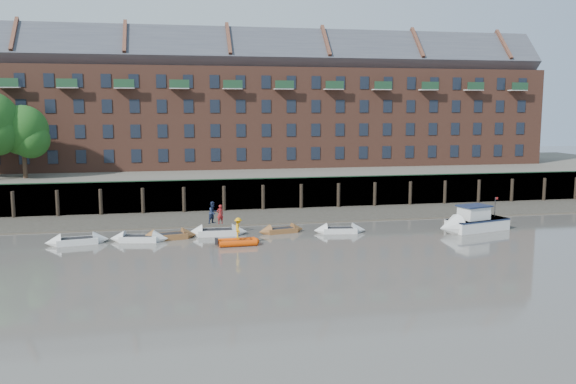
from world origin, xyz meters
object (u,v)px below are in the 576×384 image
object	(u,v)px
rowboat_2	(168,236)
person_rower_a	(220,214)
rowboat_3	(217,232)
motor_launch	(467,223)
rowboat_4	(281,230)
rowboat_1	(139,238)
rowboat_0	(77,241)
rib_tender	(239,242)
person_rower_b	(213,212)
rowboat_6	(340,230)
person_rib_crew	(238,228)

from	to	relation	value
rowboat_2	person_rower_a	distance (m)	4.55
rowboat_3	motor_launch	xyz separation A→B (m)	(21.03, -2.47, 0.46)
rowboat_4	person_rower_a	world-z (taller)	person_rower_a
motor_launch	rowboat_1	bearing A→B (deg)	-18.31
rowboat_4	rowboat_0	bearing A→B (deg)	172.40
rowboat_4	rib_tender	bearing A→B (deg)	-147.35
motor_launch	person_rower_b	bearing A→B (deg)	-22.65
rowboat_2	rowboat_6	xyz separation A→B (m)	(14.15, -0.20, -0.01)
rib_tender	person_rib_crew	size ratio (longest dim) A/B	1.97
rowboat_6	rowboat_0	bearing A→B (deg)	-172.66
rowboat_3	person_rib_crew	distance (m)	4.24
rowboat_1	motor_launch	size ratio (longest dim) A/B	0.66
person_rower_b	rib_tender	bearing A→B (deg)	-107.27
rowboat_2	person_rib_crew	world-z (taller)	person_rib_crew
motor_launch	rowboat_2	bearing A→B (deg)	-19.42
rowboat_0	person_rib_crew	bearing A→B (deg)	-22.40
rowboat_3	person_rower_a	xyz separation A→B (m)	(0.25, -0.00, 1.50)
rowboat_3	rowboat_2	bearing A→B (deg)	-167.03
rowboat_6	person_rib_crew	xyz separation A→B (m)	(-8.88, -2.92, 1.09)
rowboat_6	person_rower_b	distance (m)	10.69
rowboat_2	person_rib_crew	size ratio (longest dim) A/B	2.93
rowboat_3	motor_launch	world-z (taller)	motor_launch
person_rower_a	person_rib_crew	distance (m)	4.05
rowboat_3	person_rower_a	distance (m)	1.52
rowboat_2	rowboat_0	bearing A→B (deg)	171.27
rowboat_2	person_rower_a	bearing A→B (deg)	-1.75
rowboat_1	rowboat_2	bearing A→B (deg)	20.05
person_rower_a	person_rower_b	world-z (taller)	person_rower_b
rowboat_2	person_rower_a	xyz separation A→B (m)	(4.22, 0.76, 1.52)
rowboat_1	person_rib_crew	distance (m)	8.09
rowboat_0	motor_launch	size ratio (longest dim) A/B	0.68
rowboat_1	rowboat_3	xyz separation A→B (m)	(6.23, 1.14, 0.02)
rowboat_1	rowboat_3	size ratio (longest dim) A/B	0.95
person_rib_crew	rowboat_4	bearing A→B (deg)	-44.14
person_rower_b	motor_launch	bearing A→B (deg)	-46.11
rib_tender	person_rib_crew	xyz separation A→B (m)	(-0.04, 0.06, 1.08)
rowboat_1	person_rib_crew	world-z (taller)	person_rib_crew
motor_launch	rowboat_4	bearing A→B (deg)	-24.41
rib_tender	person_rower_a	world-z (taller)	person_rower_a
rowboat_3	rib_tender	distance (m)	4.17
rowboat_2	rowboat_6	bearing A→B (deg)	-12.82
rib_tender	rowboat_6	bearing A→B (deg)	16.30
person_rower_b	rowboat_1	bearing A→B (deg)	153.78
rib_tender	person_rower_b	bearing A→B (deg)	109.39
rib_tender	rowboat_4	bearing A→B (deg)	41.94
rowboat_1	rowboat_4	bearing A→B (deg)	16.16
rowboat_6	rib_tender	distance (m)	9.33
rowboat_6	person_rower_a	world-z (taller)	person_rower_a
rowboat_6	rib_tender	xyz separation A→B (m)	(-8.85, -2.98, 0.01)
rib_tender	person_rower_b	distance (m)	4.76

